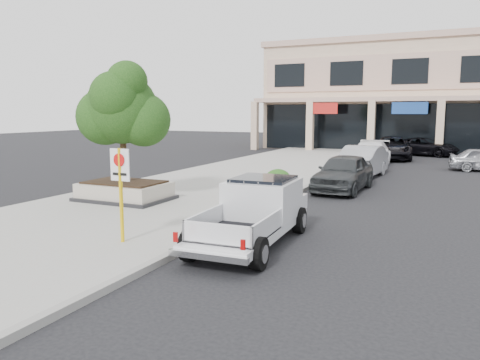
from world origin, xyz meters
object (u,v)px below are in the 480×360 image
pickup_truck (251,214)px  curb_car_d (391,148)px  lot_car_d (425,147)px  curb_car_c (370,154)px  planter_tree (128,109)px  planter (125,191)px  curb_car_b (360,162)px  no_parking_sign (121,182)px  curb_car_a (343,172)px

pickup_truck → curb_car_d: pickup_truck is taller
lot_car_d → curb_car_c: bearing=-179.0°
planter_tree → curb_car_c: planter_tree is taller
curb_car_c → planter_tree: bearing=-113.8°
pickup_truck → curb_car_d: (0.40, 23.88, -0.01)m
planter_tree → pickup_truck: bearing=-26.7°
planter → curb_car_b: bearing=58.5°
curb_car_b → curb_car_c: curb_car_b is taller
planter_tree → planter: bearing=-131.0°
curb_car_d → lot_car_d: 4.26m
curb_car_d → planter: bearing=-114.9°
planter → pickup_truck: (6.25, -2.93, 0.33)m
curb_car_b → pickup_truck: bearing=-85.4°
planter → lot_car_d: (8.60, 24.73, 0.21)m
no_parking_sign → curb_car_b: no_parking_sign is taller
planter → curb_car_c: size_ratio=0.60×
curb_car_d → curb_car_b: bearing=-98.4°
pickup_truck → curb_car_a: pickup_truck is taller
pickup_truck → curb_car_b: pickup_truck is taller
curb_car_a → curb_car_d: size_ratio=0.80×
lot_car_d → curb_car_a: bearing=-169.7°
planter_tree → curb_car_d: (6.52, 20.80, -2.63)m
no_parking_sign → curb_car_d: size_ratio=0.41×
curb_car_c → lot_car_d: bearing=71.3°
curb_car_a → curb_car_c: size_ratio=0.86×
no_parking_sign → curb_car_c: (2.56, 20.18, -0.86)m
no_parking_sign → curb_car_a: size_ratio=0.50×
pickup_truck → lot_car_d: 27.76m
planter → curb_car_c: curb_car_c is taller
no_parking_sign → planter_tree: bearing=126.0°
curb_car_b → lot_car_d: curb_car_b is taller
curb_car_c → lot_car_d: curb_car_c is taller
planter_tree → curb_car_d: size_ratio=0.71×
pickup_truck → curb_car_d: size_ratio=0.90×
curb_car_b → lot_car_d: size_ratio=0.99×
no_parking_sign → curb_car_b: (2.94, 15.00, -0.83)m
no_parking_sign → lot_car_d: 29.67m
curb_car_c → curb_car_a: bearing=-90.1°
planter_tree → curb_car_b: (6.30, 10.36, -2.61)m
curb_car_a → curb_car_b: size_ratio=0.94×
pickup_truck → curb_car_b: bearing=86.4°
pickup_truck → curb_car_d: bearing=86.2°
curb_car_c → lot_car_d: 9.39m
curb_car_a → planter: bearing=-134.1°
lot_car_d → pickup_truck: bearing=-168.2°
curb_car_b → curb_car_d: curb_car_b is taller
planter_tree → no_parking_sign: (3.37, -4.64, -1.78)m
no_parking_sign → lot_car_d: no_parking_sign is taller
curb_car_d → lot_car_d: size_ratio=1.15×
planter → planter_tree: planter_tree is taller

